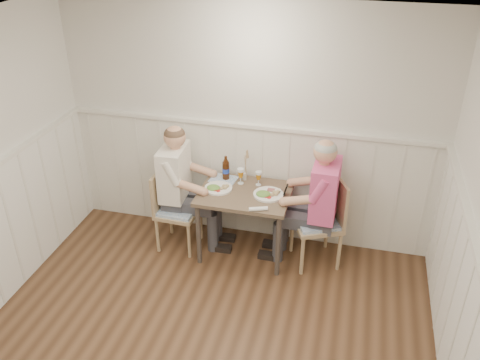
{
  "coord_description": "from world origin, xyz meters",
  "views": [
    {
      "loc": [
        1.09,
        -2.51,
        3.39
      ],
      "look_at": [
        0.05,
        1.64,
        1.0
      ],
      "focal_mm": 38.0,
      "sensor_mm": 36.0,
      "label": 1
    }
  ],
  "objects_px": {
    "beer_bottle": "(226,169)",
    "grass_vase": "(245,166)",
    "chair_left": "(173,207)",
    "dining_table": "(245,200)",
    "man_in_pink": "(318,213)",
    "diner_cream": "(180,195)",
    "chair_right": "(323,218)"
  },
  "relations": [
    {
      "from": "chair_right",
      "to": "diner_cream",
      "type": "xyz_separation_m",
      "value": [
        -1.53,
        -0.03,
        0.07
      ]
    },
    {
      "from": "chair_left",
      "to": "dining_table",
      "type": "bearing_deg",
      "value": 3.76
    },
    {
      "from": "dining_table",
      "to": "man_in_pink",
      "type": "height_order",
      "value": "man_in_pink"
    },
    {
      "from": "dining_table",
      "to": "beer_bottle",
      "type": "xyz_separation_m",
      "value": [
        -0.26,
        0.22,
        0.22
      ]
    },
    {
      "from": "dining_table",
      "to": "diner_cream",
      "type": "relative_size",
      "value": 0.66
    },
    {
      "from": "chair_left",
      "to": "diner_cream",
      "type": "bearing_deg",
      "value": 57.13
    },
    {
      "from": "man_in_pink",
      "to": "beer_bottle",
      "type": "relative_size",
      "value": 5.31
    },
    {
      "from": "chair_left",
      "to": "man_in_pink",
      "type": "distance_m",
      "value": 1.54
    },
    {
      "from": "dining_table",
      "to": "chair_left",
      "type": "relative_size",
      "value": 1.03
    },
    {
      "from": "diner_cream",
      "to": "grass_vase",
      "type": "distance_m",
      "value": 0.77
    },
    {
      "from": "man_in_pink",
      "to": "grass_vase",
      "type": "height_order",
      "value": "man_in_pink"
    },
    {
      "from": "dining_table",
      "to": "diner_cream",
      "type": "xyz_separation_m",
      "value": [
        -0.72,
        0.03,
        -0.06
      ]
    },
    {
      "from": "dining_table",
      "to": "chair_right",
      "type": "bearing_deg",
      "value": 4.04
    },
    {
      "from": "beer_bottle",
      "to": "grass_vase",
      "type": "xyz_separation_m",
      "value": [
        0.2,
        0.03,
        0.05
      ]
    },
    {
      "from": "dining_table",
      "to": "man_in_pink",
      "type": "bearing_deg",
      "value": 2.22
    },
    {
      "from": "dining_table",
      "to": "chair_right",
      "type": "distance_m",
      "value": 0.82
    },
    {
      "from": "diner_cream",
      "to": "beer_bottle",
      "type": "distance_m",
      "value": 0.57
    },
    {
      "from": "chair_right",
      "to": "diner_cream",
      "type": "height_order",
      "value": "diner_cream"
    },
    {
      "from": "chair_left",
      "to": "beer_bottle",
      "type": "height_order",
      "value": "beer_bottle"
    },
    {
      "from": "man_in_pink",
      "to": "beer_bottle",
      "type": "distance_m",
      "value": 1.07
    },
    {
      "from": "beer_bottle",
      "to": "grass_vase",
      "type": "distance_m",
      "value": 0.2
    },
    {
      "from": "dining_table",
      "to": "diner_cream",
      "type": "height_order",
      "value": "diner_cream"
    },
    {
      "from": "man_in_pink",
      "to": "diner_cream",
      "type": "xyz_separation_m",
      "value": [
        -1.49,
        -0.0,
        -0.01
      ]
    },
    {
      "from": "dining_table",
      "to": "grass_vase",
      "type": "height_order",
      "value": "grass_vase"
    },
    {
      "from": "chair_left",
      "to": "grass_vase",
      "type": "relative_size",
      "value": 2.39
    },
    {
      "from": "dining_table",
      "to": "grass_vase",
      "type": "relative_size",
      "value": 2.48
    },
    {
      "from": "dining_table",
      "to": "diner_cream",
      "type": "distance_m",
      "value": 0.73
    },
    {
      "from": "chair_right",
      "to": "chair_left",
      "type": "bearing_deg",
      "value": -176.1
    },
    {
      "from": "chair_right",
      "to": "beer_bottle",
      "type": "bearing_deg",
      "value": 171.26
    },
    {
      "from": "man_in_pink",
      "to": "diner_cream",
      "type": "height_order",
      "value": "man_in_pink"
    },
    {
      "from": "chair_right",
      "to": "grass_vase",
      "type": "relative_size",
      "value": 2.58
    },
    {
      "from": "man_in_pink",
      "to": "grass_vase",
      "type": "distance_m",
      "value": 0.91
    }
  ]
}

